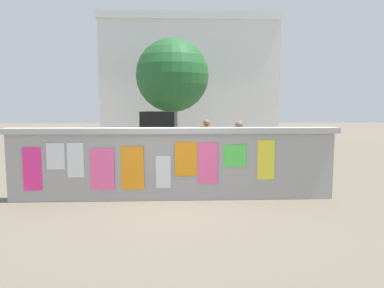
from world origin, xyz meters
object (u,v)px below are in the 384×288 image
auto_rickshaw_truck (133,138)px  person_walking (207,139)px  bicycle_far (107,170)px  tree_roadside (172,76)px  person_bystander (239,143)px  bicycle_near (181,165)px  motorcycle (251,154)px

auto_rickshaw_truck → person_walking: bearing=-33.2°
bicycle_far → tree_roadside: 10.91m
person_bystander → bicycle_near: bearing=176.1°
auto_rickshaw_truck → person_walking: size_ratio=2.28×
bicycle_far → bicycle_near: bearing=22.2°
tree_roadside → person_walking: bearing=-81.8°
bicycle_far → person_walking: person_walking is taller
bicycle_near → tree_roadside: tree_roadside is taller
bicycle_far → tree_roadside: tree_roadside is taller
bicycle_far → motorcycle: bearing=28.5°
motorcycle → bicycle_near: bearing=-146.8°
tree_roadside → auto_rickshaw_truck: bearing=-101.9°
motorcycle → bicycle_far: bicycle_far is taller
auto_rickshaw_truck → bicycle_far: 3.74m
person_bystander → motorcycle: bearing=66.5°
bicycle_near → tree_roadside: bearing=92.1°
person_bystander → tree_roadside: tree_roadside is taller
auto_rickshaw_truck → person_bystander: size_ratio=2.28×
motorcycle → person_bystander: person_bystander is taller
person_walking → tree_roadside: size_ratio=0.28×
motorcycle → tree_roadside: size_ratio=0.33×
motorcycle → bicycle_far: bearing=-151.5°
person_walking → bicycle_far: bearing=-144.1°
bicycle_near → bicycle_far: 2.10m
motorcycle → auto_rickshaw_truck: bearing=161.7°
person_walking → tree_roadside: tree_roadside is taller
auto_rickshaw_truck → person_bystander: 4.52m
person_bystander → tree_roadside: size_ratio=0.28×
motorcycle → person_walking: size_ratio=1.17×
tree_roadside → bicycle_far: bearing=-98.9°
auto_rickshaw_truck → person_bystander: (3.37, -3.01, 0.09)m
bicycle_far → person_walking: 3.49m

